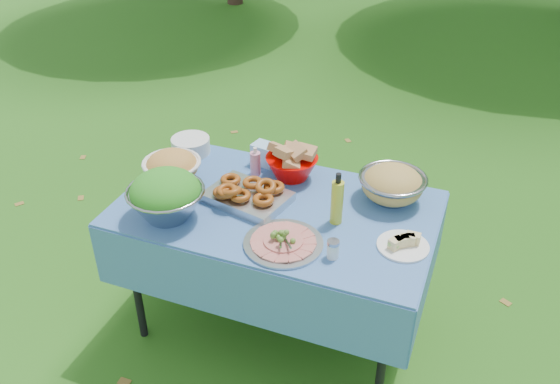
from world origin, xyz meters
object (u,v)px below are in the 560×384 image
Objects in this scene: plate_stack at (191,145)px; bread_bowl at (292,162)px; pasta_bowl_steel at (392,184)px; picnic_table at (276,270)px; charcuterie_platter at (283,237)px; oil_bottle at (337,198)px; salad_bowl at (166,195)px.

bread_bowl is at bearing -3.86° from plate_stack.
pasta_bowl_steel is (1.10, -0.05, 0.04)m from plate_stack.
charcuterie_platter is (0.13, -0.25, 0.42)m from picnic_table.
oil_bottle is at bearing -124.74° from pasta_bowl_steel.
pasta_bowl_steel reaches higher than charcuterie_platter.
pasta_bowl_steel is at bearing -2.87° from plate_stack.
salad_bowl is 0.60m from plate_stack.
charcuterie_platter is 1.36× the size of oil_bottle.
plate_stack is 0.60× the size of charcuterie_platter.
bread_bowl is 0.83× the size of pasta_bowl_steel.
charcuterie_platter is (0.16, -0.53, -0.05)m from bread_bowl.
salad_bowl is (-0.43, -0.25, 0.49)m from picnic_table.
salad_bowl reaches higher than plate_stack.
plate_stack is at bearing 142.91° from charcuterie_platter.
bread_bowl is (0.59, -0.04, 0.04)m from plate_stack.
plate_stack is (-0.62, 0.32, 0.42)m from picnic_table.
picnic_table is at bearing 117.87° from charcuterie_platter.
salad_bowl is 0.57m from charcuterie_platter.
plate_stack is 0.79× the size of bread_bowl.
salad_bowl is 1.69× the size of plate_stack.
plate_stack is at bearing 108.40° from salad_bowl.
salad_bowl is at bearing -150.79° from pasta_bowl_steel.
picnic_table is 7.11× the size of plate_stack.
picnic_table is at bearing -27.21° from plate_stack.
bread_bowl is at bearing 106.65° from charcuterie_platter.
picnic_table is 0.54m from bread_bowl.
salad_bowl is at bearing -161.86° from oil_bottle.
pasta_bowl_steel is at bearing -1.71° from bread_bowl.
charcuterie_platter is at bearing -73.35° from bread_bowl.
charcuterie_platter is at bearing -124.38° from pasta_bowl_steel.
plate_stack is 0.59m from bread_bowl.
picnic_table is 5.60× the size of bread_bowl.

